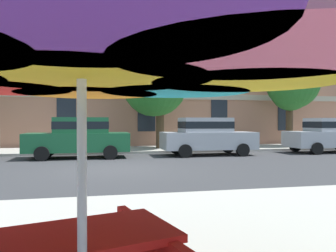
{
  "coord_description": "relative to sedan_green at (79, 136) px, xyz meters",
  "views": [
    {
      "loc": [
        -0.47,
        -11.08,
        1.58
      ],
      "look_at": [
        2.53,
        3.2,
        1.4
      ],
      "focal_mm": 34.89,
      "sensor_mm": 36.0,
      "label": 1
    }
  ],
  "objects": [
    {
      "name": "sedan_green",
      "position": [
        0.0,
        0.0,
        0.0
      ],
      "size": [
        4.4,
        1.98,
        1.78
      ],
      "color": "#195933",
      "rests_on": "ground"
    },
    {
      "name": "patio_umbrella",
      "position": [
        0.76,
        -12.7,
        1.08
      ],
      "size": [
        3.5,
        3.5,
        2.28
      ],
      "color": "silver",
      "rests_on": "ground"
    },
    {
      "name": "ground_plane",
      "position": [
        1.34,
        -3.7,
        -0.95
      ],
      "size": [
        120.0,
        120.0,
        0.0
      ],
      "primitive_type": "plane",
      "color": "#38383A"
    },
    {
      "name": "sedan_silver_midblock",
      "position": [
        12.54,
        0.0,
        0.0
      ],
      "size": [
        4.4,
        1.98,
        1.78
      ],
      "color": "#A8AAB2",
      "rests_on": "ground"
    },
    {
      "name": "street_tree_middle",
      "position": [
        4.02,
        3.09,
        2.53
      ],
      "size": [
        3.53,
        3.72,
        5.33
      ],
      "color": "#4C3823",
      "rests_on": "ground"
    },
    {
      "name": "sedan_silver",
      "position": [
        5.87,
        0.0,
        0.0
      ],
      "size": [
        4.4,
        1.98,
        1.78
      ],
      "color": "#A8AAB2",
      "rests_on": "ground"
    },
    {
      "name": "street_tree_right",
      "position": [
        12.45,
        3.27,
        2.87
      ],
      "size": [
        3.22,
        3.22,
        5.61
      ],
      "color": "#4C3823",
      "rests_on": "ground"
    },
    {
      "name": "apartment_building",
      "position": [
        1.34,
        11.29,
        5.45
      ],
      "size": [
        38.1,
        12.08,
        12.8
      ],
      "color": "#A87056",
      "rests_on": "ground"
    },
    {
      "name": "sidewalk_far",
      "position": [
        1.34,
        3.1,
        -0.89
      ],
      "size": [
        56.0,
        3.6,
        0.12
      ],
      "primitive_type": "cube",
      "color": "#B2ADA3",
      "rests_on": "ground"
    }
  ]
}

